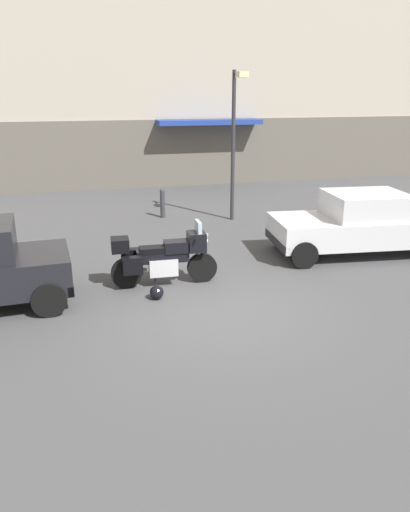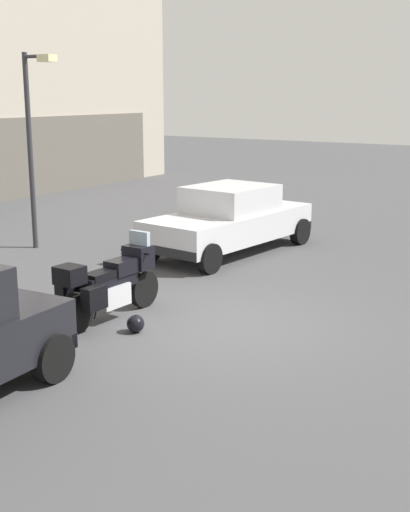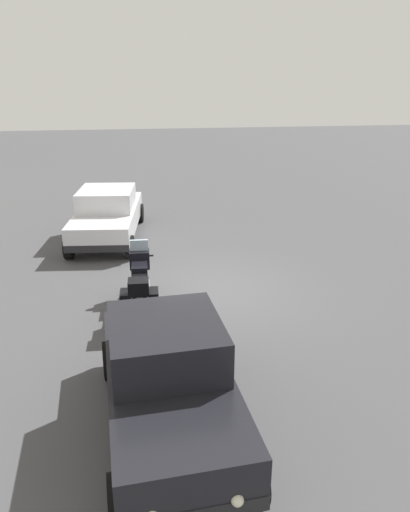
{
  "view_description": "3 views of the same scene",
  "coord_description": "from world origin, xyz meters",
  "px_view_note": "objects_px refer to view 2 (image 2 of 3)",
  "views": [
    {
      "loc": [
        -2.48,
        -8.16,
        3.95
      ],
      "look_at": [
        -0.22,
        0.18,
        1.07
      ],
      "focal_mm": 34.87,
      "sensor_mm": 36.0,
      "label": 1
    },
    {
      "loc": [
        -8.95,
        -5.4,
        3.64
      ],
      "look_at": [
        0.02,
        0.29,
        1.09
      ],
      "focal_mm": 47.88,
      "sensor_mm": 36.0,
      "label": 2
    },
    {
      "loc": [
        -10.11,
        1.74,
        4.7
      ],
      "look_at": [
        -0.16,
        0.14,
        0.96
      ],
      "focal_mm": 33.35,
      "sensor_mm": 36.0,
      "label": 3
    }
  ],
  "objects_px": {
    "motorcycle": "(109,283)",
    "car_sedan_far": "(229,219)",
    "streetlamp_curbside": "(34,131)",
    "helmet": "(136,324)"
  },
  "relations": [
    {
      "from": "car_sedan_far",
      "to": "streetlamp_curbside",
      "type": "height_order",
      "value": "streetlamp_curbside"
    },
    {
      "from": "helmet",
      "to": "streetlamp_curbside",
      "type": "bearing_deg",
      "value": 58.35
    },
    {
      "from": "motorcycle",
      "to": "car_sedan_far",
      "type": "xyz_separation_m",
      "value": [
        5.27,
        0.82,
        0.16
      ]
    },
    {
      "from": "helmet",
      "to": "streetlamp_curbside",
      "type": "distance_m",
      "value": 7.09
    },
    {
      "from": "car_sedan_far",
      "to": "motorcycle",
      "type": "bearing_deg",
      "value": -164.72
    },
    {
      "from": "car_sedan_far",
      "to": "streetlamp_curbside",
      "type": "distance_m",
      "value": 4.97
    },
    {
      "from": "motorcycle",
      "to": "helmet",
      "type": "relative_size",
      "value": 8.09
    },
    {
      "from": "motorcycle",
      "to": "car_sedan_far",
      "type": "bearing_deg",
      "value": 11.4
    },
    {
      "from": "motorcycle",
      "to": "streetlamp_curbside",
      "type": "bearing_deg",
      "value": 59.31
    },
    {
      "from": "motorcycle",
      "to": "car_sedan_far",
      "type": "height_order",
      "value": "car_sedan_far"
    }
  ]
}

